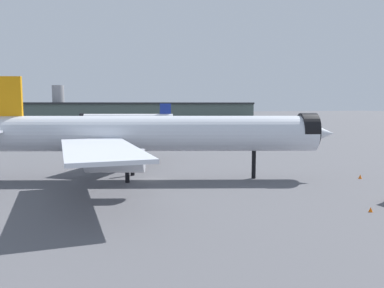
% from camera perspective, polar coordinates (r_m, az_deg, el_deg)
% --- Properties ---
extents(ground, '(900.00, 900.00, 0.00)m').
position_cam_1_polar(ground, '(62.44, -5.82, -5.15)').
color(ground, '#56565B').
extents(airliner_near_gate, '(59.09, 52.70, 16.19)m').
position_cam_1_polar(airliner_near_gate, '(61.95, -7.10, 1.41)').
color(airliner_near_gate, silver).
rests_on(airliner_near_gate, ground).
extents(airliner_far_taxiway, '(44.36, 39.63, 11.90)m').
position_cam_1_polar(airliner_far_taxiway, '(172.09, -9.44, 3.66)').
color(airliner_far_taxiway, white).
rests_on(airliner_far_taxiway, ground).
extents(terminal_building, '(184.38, 37.64, 23.26)m').
position_cam_1_polar(terminal_building, '(269.51, -9.18, 4.75)').
color(terminal_building, '#475651').
rests_on(terminal_building, ground).
extents(baggage_tug_wing, '(3.25, 1.98, 1.85)m').
position_cam_1_polar(baggage_tug_wing, '(95.20, -14.80, -0.87)').
color(baggage_tug_wing, black).
rests_on(baggage_tug_wing, ground).
extents(traffic_cone_near_nose, '(0.46, 0.46, 0.57)m').
position_cam_1_polar(traffic_cone_near_nose, '(48.11, 24.72, -8.71)').
color(traffic_cone_near_nose, '#F2600C').
rests_on(traffic_cone_near_nose, ground).
extents(traffic_cone_wingtip, '(0.55, 0.55, 0.69)m').
position_cam_1_polar(traffic_cone_wingtip, '(68.06, 23.43, -4.39)').
color(traffic_cone_wingtip, '#F2600C').
rests_on(traffic_cone_wingtip, ground).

